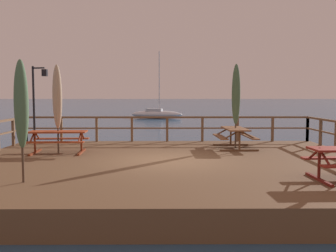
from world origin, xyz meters
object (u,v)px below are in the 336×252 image
at_px(picnic_table_front_right, 235,133).
at_px(sailboat_distant, 157,114).
at_px(patio_umbrella_tall_front, 236,95).
at_px(lamp_post_hooked, 38,93).
at_px(patio_umbrella_tall_back_right, 57,97).
at_px(patio_umbrella_short_back, 21,105).
at_px(picnic_table_mid_left, 58,137).

xyz_separation_m(picnic_table_front_right, sailboat_distant, (-3.60, 30.47, -0.69)).
relative_size(patio_umbrella_tall_front, lamp_post_hooked, 0.99).
distance_m(picnic_table_front_right, patio_umbrella_tall_front, 1.46).
relative_size(picnic_table_front_right, patio_umbrella_tall_back_right, 0.65).
height_order(picnic_table_front_right, patio_umbrella_short_back, patio_umbrella_short_back).
relative_size(picnic_table_front_right, lamp_post_hooked, 0.62).
bearing_deg(patio_umbrella_tall_front, lamp_post_hooked, 169.21).
bearing_deg(patio_umbrella_tall_front, patio_umbrella_short_back, -135.51).
bearing_deg(sailboat_distant, patio_umbrella_short_back, -93.62).
bearing_deg(patio_umbrella_short_back, patio_umbrella_tall_front, 44.49).
distance_m(patio_umbrella_tall_front, patio_umbrella_short_back, 8.31).
relative_size(picnic_table_front_right, sailboat_distant, 0.26).
distance_m(picnic_table_front_right, lamp_post_hooked, 8.22).
bearing_deg(lamp_post_hooked, picnic_table_front_right, -11.38).
relative_size(picnic_table_mid_left, patio_umbrella_short_back, 0.72).
distance_m(picnic_table_front_right, sailboat_distant, 30.69).
xyz_separation_m(picnic_table_front_right, patio_umbrella_short_back, (-5.89, -5.75, 1.22)).
bearing_deg(sailboat_distant, lamp_post_hooked, -98.49).
bearing_deg(picnic_table_mid_left, patio_umbrella_tall_front, 11.14).
height_order(picnic_table_mid_left, sailboat_distant, sailboat_distant).
distance_m(patio_umbrella_tall_back_right, lamp_post_hooked, 3.21).
relative_size(patio_umbrella_tall_back_right, sailboat_distant, 0.39).
relative_size(patio_umbrella_tall_front, sailboat_distant, 0.41).
distance_m(picnic_table_mid_left, patio_umbrella_tall_front, 6.66).
bearing_deg(picnic_table_mid_left, picnic_table_front_right, 10.52).
relative_size(patio_umbrella_tall_back_right, patio_umbrella_short_back, 1.09).
bearing_deg(patio_umbrella_tall_back_right, picnic_table_front_right, 10.69).
height_order(picnic_table_front_right, patio_umbrella_tall_front, patio_umbrella_tall_front).
relative_size(patio_umbrella_tall_back_right, lamp_post_hooked, 0.95).
distance_m(lamp_post_hooked, sailboat_distant, 29.29).
xyz_separation_m(patio_umbrella_tall_back_right, sailboat_distant, (2.73, 31.67, -2.07)).
xyz_separation_m(picnic_table_mid_left, lamp_post_hooked, (-1.57, 2.77, 1.55)).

